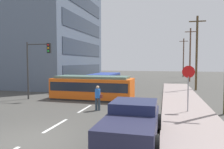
{
  "coord_description": "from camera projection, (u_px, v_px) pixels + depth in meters",
  "views": [
    {
      "loc": [
        5.38,
        -7.55,
        3.24
      ],
      "look_at": [
        1.02,
        9.66,
        2.2
      ],
      "focal_mm": 33.81,
      "sensor_mm": 36.0,
      "label": 1
    }
  ],
  "objects": [
    {
      "name": "pickup_truck_parked",
      "position": [
        132.0,
        121.0,
        8.74
      ],
      "size": [
        2.28,
        5.0,
        1.55
      ],
      "color": "#242640",
      "rests_on": "ground"
    },
    {
      "name": "streetcar_tram",
      "position": [
        92.0,
        87.0,
        18.34
      ],
      "size": [
        7.06,
        2.62,
        2.04
      ],
      "color": "#E55A16",
      "rests_on": "ground"
    },
    {
      "name": "utility_pole_far",
      "position": [
        190.0,
        54.0,
        34.87
      ],
      "size": [
        1.8,
        0.24,
        8.84
      ],
      "color": "brown",
      "rests_on": "ground"
    },
    {
      "name": "corner_building",
      "position": [
        30.0,
        20.0,
        31.49
      ],
      "size": [
        17.36,
        15.71,
        19.2
      ],
      "color": "slate",
      "rests_on": "ground"
    },
    {
      "name": "lane_stripe_2",
      "position": [
        85.0,
        109.0,
        14.62
      ],
      "size": [
        0.16,
        2.4,
        0.01
      ],
      "primitive_type": "cube",
      "color": "silver",
      "rests_on": "ground"
    },
    {
      "name": "stop_sign",
      "position": [
        188.0,
        79.0,
        13.14
      ],
      "size": [
        0.76,
        0.07,
        2.88
      ],
      "color": "gray",
      "rests_on": "sidewalk_curb_right"
    },
    {
      "name": "lane_stripe_3",
      "position": [
        116.0,
        91.0,
        24.02
      ],
      "size": [
        0.16,
        2.4,
        0.01
      ],
      "primitive_type": "cube",
      "color": "silver",
      "rests_on": "ground"
    },
    {
      "name": "lane_stripe_4",
      "position": [
        126.0,
        85.0,
        29.83
      ],
      "size": [
        0.16,
        2.4,
        0.01
      ],
      "primitive_type": "cube",
      "color": "silver",
      "rests_on": "ground"
    },
    {
      "name": "utility_pole_mid",
      "position": [
        197.0,
        52.0,
        24.11
      ],
      "size": [
        1.8,
        0.24,
        8.47
      ],
      "color": "#4E3C23",
      "rests_on": "ground"
    },
    {
      "name": "parked_sedan_mid",
      "position": [
        69.0,
        86.0,
        23.2
      ],
      "size": [
        2.13,
        4.49,
        1.19
      ],
      "color": "#276742",
      "rests_on": "ground"
    },
    {
      "name": "pedestrian_crossing",
      "position": [
        98.0,
        96.0,
        14.09
      ],
      "size": [
        0.49,
        0.36,
        1.67
      ],
      "color": "#2D3A46",
      "rests_on": "ground"
    },
    {
      "name": "lane_stripe_1",
      "position": [
        56.0,
        126.0,
        10.75
      ],
      "size": [
        0.16,
        2.4,
        0.01
      ],
      "primitive_type": "cube",
      "color": "silver",
      "rests_on": "ground"
    },
    {
      "name": "city_bus",
      "position": [
        105.0,
        81.0,
        24.59
      ],
      "size": [
        2.56,
        5.87,
        1.91
      ],
      "color": "navy",
      "rests_on": "ground"
    },
    {
      "name": "sidewalk_curb_right",
      "position": [
        188.0,
        114.0,
        12.95
      ],
      "size": [
        3.2,
        36.0,
        0.14
      ],
      "primitive_type": "cube",
      "color": "gray",
      "rests_on": "ground"
    },
    {
      "name": "traffic_light_mast",
      "position": [
        36.0,
        60.0,
        18.08
      ],
      "size": [
        2.32,
        0.33,
        4.97
      ],
      "color": "#333333",
      "rests_on": "ground"
    },
    {
      "name": "ground_plane",
      "position": [
        102.0,
        99.0,
        18.49
      ],
      "size": [
        120.0,
        120.0,
        0.0
      ],
      "primitive_type": "plane",
      "color": "#474641"
    },
    {
      "name": "utility_pole_distant",
      "position": [
        183.0,
        57.0,
        45.87
      ],
      "size": [
        1.8,
        0.24,
        8.37
      ],
      "color": "brown",
      "rests_on": "ground"
    }
  ]
}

